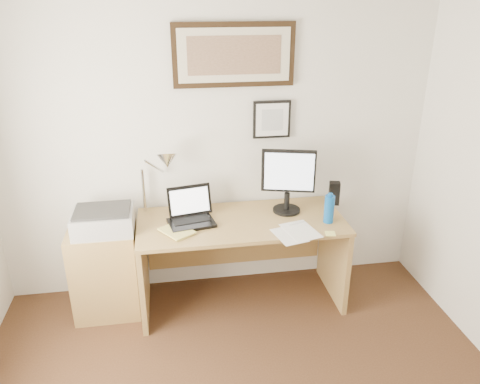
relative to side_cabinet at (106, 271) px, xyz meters
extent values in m
cube|color=white|center=(0.92, 0.32, 0.89)|extent=(3.50, 0.02, 2.50)
cube|color=olive|center=(0.00, 0.00, 0.00)|extent=(0.50, 0.40, 0.73)
cylinder|color=#0C53A8|center=(1.73, -0.18, 0.49)|extent=(0.08, 0.08, 0.22)
cylinder|color=#0C53A8|center=(1.73, -0.18, 0.61)|extent=(0.04, 0.04, 0.02)
cube|color=black|center=(1.88, 0.13, 0.48)|extent=(0.10, 0.09, 0.19)
cube|color=white|center=(1.38, -0.35, 0.39)|extent=(0.25, 0.31, 0.00)
cube|color=white|center=(1.47, -0.29, 0.39)|extent=(0.28, 0.35, 0.00)
cube|color=#FDFB78|center=(1.67, -0.38, 0.39)|extent=(0.08, 0.08, 0.01)
cylinder|color=white|center=(1.47, -0.18, 0.39)|extent=(0.14, 0.06, 0.02)
imported|color=#D3C863|center=(0.49, -0.22, 0.39)|extent=(0.29, 0.31, 0.02)
cube|color=olive|center=(1.07, -0.05, 0.37)|extent=(1.60, 0.70, 0.03)
cube|color=olive|center=(0.29, -0.05, -0.01)|extent=(0.04, 0.65, 0.72)
cube|color=olive|center=(1.85, -0.05, -0.01)|extent=(0.04, 0.65, 0.72)
cube|color=olive|center=(1.07, 0.28, 0.09)|extent=(1.50, 0.03, 0.55)
cube|color=black|center=(0.68, -0.06, 0.40)|extent=(0.38, 0.30, 0.02)
cube|color=black|center=(0.68, -0.03, 0.41)|extent=(0.30, 0.18, 0.00)
cube|color=black|center=(0.68, 0.08, 0.52)|extent=(0.35, 0.14, 0.23)
cube|color=white|center=(0.68, 0.07, 0.53)|extent=(0.30, 0.11, 0.18)
cylinder|color=black|center=(1.46, 0.06, 0.40)|extent=(0.22, 0.22, 0.02)
cylinder|color=black|center=(1.46, 0.06, 0.48)|extent=(0.04, 0.04, 0.14)
cube|color=black|center=(1.46, 0.05, 0.74)|extent=(0.42, 0.14, 0.34)
cube|color=silver|center=(1.46, 0.03, 0.74)|extent=(0.37, 0.10, 0.30)
cube|color=#ABABAE|center=(0.03, -0.02, 0.44)|extent=(0.44, 0.34, 0.16)
cube|color=#2F2F2F|center=(0.03, -0.02, 0.54)|extent=(0.40, 0.30, 0.02)
cylinder|color=silver|center=(0.33, 0.24, 0.56)|extent=(0.02, 0.02, 0.36)
cylinder|color=silver|center=(0.43, 0.18, 0.78)|extent=(0.15, 0.23, 0.19)
cone|color=silver|center=(0.53, 0.12, 0.84)|extent=(0.16, 0.18, 0.15)
cube|color=black|center=(1.07, 0.30, 1.58)|extent=(0.92, 0.03, 0.47)
cube|color=beige|center=(1.07, 0.28, 1.58)|extent=(0.84, 0.01, 0.39)
cube|color=brown|center=(1.07, 0.27, 1.58)|extent=(0.70, 0.00, 0.28)
cube|color=black|center=(1.37, 0.30, 1.08)|extent=(0.30, 0.02, 0.30)
cube|color=white|center=(1.37, 0.28, 1.08)|extent=(0.26, 0.00, 0.26)
cube|color=#AAAFB4|center=(1.37, 0.28, 1.08)|extent=(0.17, 0.00, 0.17)
camera|label=1|loc=(0.54, -3.25, 2.02)|focal=35.00mm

